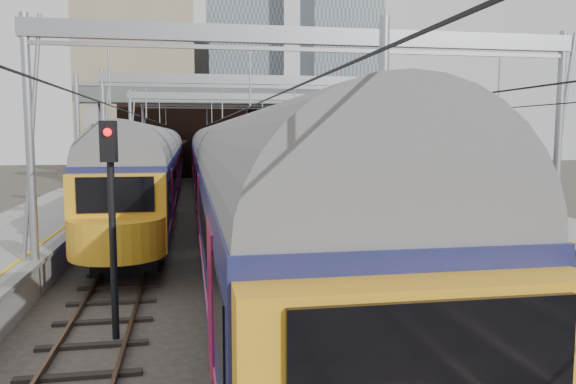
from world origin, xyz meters
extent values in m
cube|color=#4C3828|center=(-6.72, 15.00, 0.09)|extent=(0.08, 80.00, 0.16)
cube|color=#4C3828|center=(-5.28, 15.00, 0.09)|extent=(0.08, 80.00, 0.16)
cube|color=black|center=(-6.00, 15.00, 0.01)|extent=(2.40, 80.00, 0.14)
cube|color=#4C3828|center=(-2.72, 15.00, 0.09)|extent=(0.08, 80.00, 0.16)
cube|color=#4C3828|center=(-1.28, 15.00, 0.09)|extent=(0.08, 80.00, 0.16)
cube|color=black|center=(-2.00, 15.00, 0.01)|extent=(2.40, 80.00, 0.14)
cube|color=#4C3828|center=(1.28, 15.00, 0.09)|extent=(0.08, 80.00, 0.16)
cube|color=#4C3828|center=(2.72, 15.00, 0.09)|extent=(0.08, 80.00, 0.16)
cube|color=black|center=(2.00, 15.00, 0.01)|extent=(2.40, 80.00, 0.14)
cube|color=#4C3828|center=(5.28, 15.00, 0.09)|extent=(0.08, 80.00, 0.16)
cube|color=#4C3828|center=(6.72, 15.00, 0.09)|extent=(0.08, 80.00, 0.16)
cube|color=black|center=(6.00, 15.00, 0.01)|extent=(2.40, 80.00, 0.14)
cylinder|color=gray|center=(-8.20, 8.00, 4.00)|extent=(0.24, 0.24, 8.00)
cylinder|color=gray|center=(8.20, 8.00, 4.00)|extent=(0.24, 0.24, 8.00)
cube|color=gray|center=(0.00, 8.00, 7.60)|extent=(16.80, 0.28, 0.50)
cylinder|color=gray|center=(-8.20, 22.00, 4.00)|extent=(0.24, 0.24, 8.00)
cylinder|color=gray|center=(8.20, 22.00, 4.00)|extent=(0.24, 0.24, 8.00)
cube|color=gray|center=(0.00, 22.00, 7.60)|extent=(16.80, 0.28, 0.50)
cylinder|color=gray|center=(-8.20, 36.00, 4.00)|extent=(0.24, 0.24, 8.00)
cylinder|color=gray|center=(8.20, 36.00, 4.00)|extent=(0.24, 0.24, 8.00)
cube|color=gray|center=(0.00, 36.00, 7.60)|extent=(16.80, 0.28, 0.50)
cylinder|color=gray|center=(-8.20, 48.00, 4.00)|extent=(0.24, 0.24, 8.00)
cylinder|color=gray|center=(8.20, 48.00, 4.00)|extent=(0.24, 0.24, 8.00)
cube|color=gray|center=(0.00, 48.00, 7.60)|extent=(16.80, 0.28, 0.50)
cube|color=black|center=(-6.00, 15.00, 5.50)|extent=(0.03, 80.00, 0.03)
cube|color=black|center=(-2.00, 15.00, 5.50)|extent=(0.03, 80.00, 0.03)
cube|color=black|center=(2.00, 15.00, 5.50)|extent=(0.03, 80.00, 0.03)
cube|color=black|center=(6.00, 15.00, 5.50)|extent=(0.03, 80.00, 0.03)
cube|color=black|center=(2.00, 52.00, 4.50)|extent=(26.00, 2.00, 9.00)
cube|color=black|center=(5.00, 50.98, 2.60)|extent=(6.50, 0.10, 5.20)
cylinder|color=black|center=(5.00, 50.98, 5.20)|extent=(6.50, 0.10, 6.50)
cube|color=black|center=(-10.00, 51.00, 1.50)|extent=(6.00, 1.50, 3.00)
cube|color=gray|center=(-12.50, 46.00, 4.10)|extent=(1.20, 2.50, 8.20)
cube|color=gray|center=(12.50, 46.00, 4.10)|extent=(1.20, 2.50, 8.20)
cube|color=#525C55|center=(0.00, 46.00, 8.20)|extent=(28.00, 3.00, 1.40)
cube|color=gray|center=(0.00, 46.00, 9.10)|extent=(28.00, 3.00, 0.30)
cube|color=tan|center=(-10.00, 66.00, 11.00)|extent=(14.00, 12.00, 22.00)
cube|color=#4C5660|center=(4.00, 72.00, 16.00)|extent=(10.00, 10.00, 32.00)
cube|color=gray|center=(-2.00, 80.00, 9.00)|extent=(18.00, 14.00, 18.00)
cube|color=black|center=(-2.00, 31.10, 0.35)|extent=(2.41, 71.35, 0.70)
cube|color=#16204F|center=(-2.00, 31.10, 2.37)|extent=(3.07, 71.35, 2.74)
cylinder|color=slate|center=(-2.00, 31.10, 3.74)|extent=(3.01, 70.85, 3.01)
cube|color=black|center=(-2.00, 31.10, 2.81)|extent=(3.09, 70.15, 0.82)
cube|color=#D84358|center=(-2.00, 31.10, 1.60)|extent=(3.09, 70.35, 0.13)
cube|color=black|center=(-2.00, -4.90, 2.92)|extent=(2.30, 0.08, 1.10)
cube|color=black|center=(-6.00, 35.12, 0.35)|extent=(2.37, 52.48, 0.70)
cube|color=#16204F|center=(-6.00, 35.12, 2.35)|extent=(3.01, 52.48, 2.69)
cylinder|color=slate|center=(-6.00, 35.12, 3.69)|extent=(2.95, 51.98, 2.95)
cube|color=black|center=(-6.00, 35.12, 2.78)|extent=(3.03, 51.28, 0.81)
cube|color=#D84358|center=(-6.00, 35.12, 1.59)|extent=(3.03, 51.48, 0.13)
cube|color=gold|center=(-6.00, 8.73, 2.25)|extent=(2.95, 0.60, 2.49)
cube|color=black|center=(-6.00, 8.56, 2.88)|extent=(2.26, 0.08, 1.08)
cylinder|color=black|center=(-5.55, 4.27, 2.42)|extent=(0.16, 0.16, 4.84)
cube|color=black|center=(-5.55, 4.09, 4.53)|extent=(0.39, 0.26, 0.91)
sphere|color=red|center=(-5.55, 3.97, 4.74)|extent=(0.18, 0.18, 0.18)
cylinder|color=black|center=(0.52, 3.58, 2.68)|extent=(0.18, 0.18, 5.36)
cube|color=black|center=(0.52, 3.40, 5.02)|extent=(0.43, 0.30, 1.00)
sphere|color=red|center=(0.52, 3.28, 5.24)|extent=(0.20, 0.20, 0.20)
cube|color=blue|center=(-1.75, 11.07, 0.06)|extent=(1.07, 0.87, 0.11)
camera|label=1|loc=(-3.81, -8.74, 4.72)|focal=35.00mm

